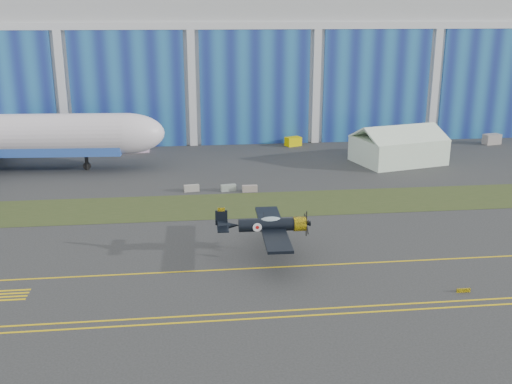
{
  "coord_description": "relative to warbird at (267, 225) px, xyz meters",
  "views": [
    {
      "loc": [
        -1.03,
        -56.18,
        23.18
      ],
      "look_at": [
        6.25,
        6.7,
        3.89
      ],
      "focal_mm": 42.0,
      "sensor_mm": 36.0,
      "label": 1
    }
  ],
  "objects": [
    {
      "name": "barrier_c",
      "position": [
        0.66,
        21.84,
        -2.84
      ],
      "size": [
        2.0,
        0.61,
        0.9
      ],
      "primitive_type": "cube",
      "rotation": [
        0.0,
        0.0,
        -0.01
      ],
      "color": "gray",
      "rests_on": "ground"
    },
    {
      "name": "grass_median",
      "position": [
        -6.25,
        16.3,
        -3.27
      ],
      "size": [
        260.0,
        10.0,
        0.02
      ],
      "primitive_type": "cube",
      "color": "#475128",
      "rests_on": "ground"
    },
    {
      "name": "taxiway_centreline",
      "position": [
        -6.25,
        -2.7,
        -3.28
      ],
      "size": [
        200.0,
        0.2,
        0.02
      ],
      "primitive_type": "cube",
      "color": "yellow",
      "rests_on": "ground"
    },
    {
      "name": "warbird",
      "position": [
        0.0,
        0.0,
        0.0
      ],
      "size": [
        10.62,
        12.7,
        3.69
      ],
      "rotation": [
        0.0,
        0.0,
        -0.03
      ],
      "color": "black",
      "rests_on": "ground"
    },
    {
      "name": "edge_line_far",
      "position": [
        -6.25,
        -11.2,
        -3.28
      ],
      "size": [
        80.0,
        0.2,
        0.02
      ],
      "primitive_type": "cube",
      "color": "yellow",
      "rests_on": "ground"
    },
    {
      "name": "edge_line_near",
      "position": [
        -6.25,
        -12.2,
        -3.28
      ],
      "size": [
        80.0,
        0.2,
        0.02
      ],
      "primitive_type": "cube",
      "color": "yellow",
      "rests_on": "ground"
    },
    {
      "name": "tug",
      "position": [
        11.29,
        49.01,
        -2.5
      ],
      "size": [
        3.11,
        2.54,
        1.57
      ],
      "primitive_type": "cube",
      "rotation": [
        0.0,
        0.0,
        0.37
      ],
      "color": "#E1CE00",
      "rests_on": "ground"
    },
    {
      "name": "ground",
      "position": [
        -6.25,
        2.3,
        -3.29
      ],
      "size": [
        260.0,
        260.0,
        0.0
      ],
      "primitive_type": "plane",
      "color": "#353737",
      "rests_on": "ground"
    },
    {
      "name": "barrier_b",
      "position": [
        -2.15,
        22.51,
        -2.84
      ],
      "size": [
        2.07,
        0.91,
        0.9
      ],
      "primitive_type": "cube",
      "rotation": [
        0.0,
        0.0,
        0.16
      ],
      "color": "gray",
      "rests_on": "ground"
    },
    {
      "name": "gse_box",
      "position": [
        47.09,
        46.23,
        -2.37
      ],
      "size": [
        3.33,
        2.26,
        1.83
      ],
      "primitive_type": "cube",
      "rotation": [
        0.0,
        0.0,
        0.22
      ],
      "color": "gray",
      "rests_on": "ground"
    },
    {
      "name": "barrier_a",
      "position": [
        -7.03,
        22.93,
        -2.84
      ],
      "size": [
        2.06,
        0.87,
        0.9
      ],
      "primitive_type": "cube",
      "rotation": [
        0.0,
        0.0,
        0.14
      ],
      "color": "#9C988F",
      "rests_on": "ground"
    },
    {
      "name": "shipping_container",
      "position": [
        -16.79,
        47.52,
        -2.04
      ],
      "size": [
        5.81,
        2.51,
        2.48
      ],
      "primitive_type": "cube",
      "rotation": [
        0.0,
        0.0,
        0.04
      ],
      "color": "#F4C7EB",
      "rests_on": "ground"
    },
    {
      "name": "hangar",
      "position": [
        -6.25,
        74.09,
        11.67
      ],
      "size": [
        220.0,
        45.7,
        30.0
      ],
      "color": "silver",
      "rests_on": "ground"
    },
    {
      "name": "tent",
      "position": [
        25.64,
        35.18,
        -0.27
      ],
      "size": [
        14.91,
        12.42,
        6.03
      ],
      "rotation": [
        0.0,
        0.0,
        0.25
      ],
      "color": "white",
      "rests_on": "ground"
    },
    {
      "name": "guard_board_right",
      "position": [
        15.75,
        -9.7,
        -3.11
      ],
      "size": [
        1.2,
        0.15,
        0.35
      ],
      "primitive_type": "cube",
      "color": "yellow",
      "rests_on": "ground"
    }
  ]
}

